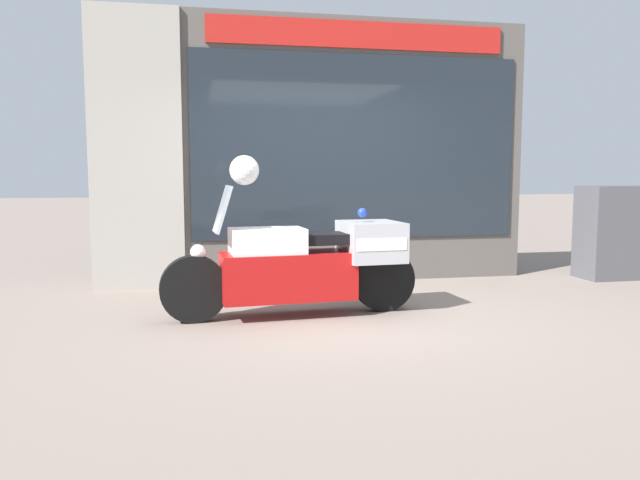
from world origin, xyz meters
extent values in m
plane|color=gray|center=(0.00, 0.00, 0.00)|extent=(60.00, 60.00, 0.00)
cube|color=#56514C|center=(0.00, 2.00, 1.62)|extent=(5.34, 0.40, 3.24)
cube|color=#A39E93|center=(-2.15, 2.03, 1.62)|extent=(1.05, 0.55, 3.24)
cube|color=#1E262D|center=(0.49, 1.79, 1.67)|extent=(4.06, 0.02, 2.24)
cube|color=red|center=(0.49, 1.78, 3.01)|extent=(3.66, 0.03, 0.32)
cube|color=slate|center=(0.45, 2.01, 0.28)|extent=(3.84, 0.30, 0.55)
cube|color=silver|center=(0.45, 2.15, 1.22)|extent=(3.84, 0.02, 1.37)
cube|color=beige|center=(0.45, 2.01, 1.90)|extent=(3.84, 0.30, 0.02)
cube|color=#B7B2A8|center=(-0.74, 2.01, 1.94)|extent=(0.18, 0.04, 0.06)
cube|color=navy|center=(0.45, 2.01, 1.94)|extent=(0.18, 0.04, 0.06)
cube|color=#C68E19|center=(1.64, 2.01, 1.94)|extent=(0.18, 0.04, 0.06)
cube|color=orange|center=(-0.43, 1.94, 0.69)|extent=(0.19, 0.02, 0.27)
cube|color=red|center=(1.33, 1.94, 0.69)|extent=(0.19, 0.02, 0.27)
cylinder|color=black|center=(-1.52, 0.01, 0.31)|extent=(0.62, 0.18, 0.61)
cylinder|color=black|center=(0.31, 0.13, 0.31)|extent=(0.62, 0.18, 0.61)
cube|color=#B71414|center=(-0.65, 0.07, 0.39)|extent=(1.28, 0.57, 0.44)
cube|color=white|center=(-0.84, 0.05, 0.71)|extent=(0.71, 0.49, 0.26)
cube|color=black|center=(-0.37, 0.09, 0.73)|extent=(0.75, 0.41, 0.10)
cube|color=#B7B7BC|center=(0.18, 0.12, 0.69)|extent=(0.59, 0.66, 0.38)
cube|color=white|center=(0.18, 0.12, 0.69)|extent=(0.53, 0.66, 0.11)
cube|color=#B2BCC6|center=(-1.25, 0.03, 1.03)|extent=(0.18, 0.35, 0.43)
sphere|color=white|center=(-1.48, 0.01, 0.64)|extent=(0.14, 0.14, 0.14)
sphere|color=blue|center=(0.09, 0.12, 0.97)|extent=(0.09, 0.09, 0.09)
cube|color=#4C4C51|center=(3.77, 1.39, 0.60)|extent=(0.83, 0.52, 1.19)
sphere|color=white|center=(-1.05, 0.04, 1.38)|extent=(0.27, 0.27, 0.27)
camera|label=1|loc=(-1.49, -5.69, 1.36)|focal=35.00mm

